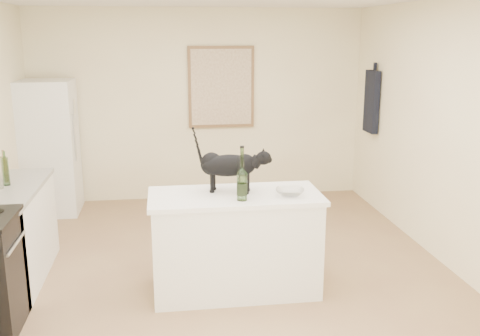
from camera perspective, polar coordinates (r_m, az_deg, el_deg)
name	(u,v)px	position (r m, az deg, el deg)	size (l,w,h in m)	color
floor	(222,280)	(5.23, -1.90, -11.67)	(5.50, 5.50, 0.00)	#9C7C53
wall_back	(199,106)	(7.52, -4.27, 6.54)	(4.50, 4.50, 0.00)	#FFF7C5
wall_front	(295,280)	(2.22, 5.75, -11.60)	(4.50, 4.50, 0.00)	#FFF7C5
wall_right	(459,138)	(5.52, 21.93, 2.92)	(5.50, 5.50, 0.00)	#FFF7C5
island_base	(235,245)	(4.88, -0.50, -8.05)	(1.44, 0.67, 0.86)	white
island_top	(235,196)	(4.73, -0.51, -2.99)	(1.50, 0.70, 0.04)	white
left_cabinets	(9,236)	(5.51, -23.05, -6.61)	(0.60, 1.40, 0.86)	white
left_countertop	(4,190)	(5.38, -23.50, -2.10)	(0.62, 1.44, 0.04)	gray
fridge	(49,148)	(7.33, -19.40, 2.03)	(0.68, 0.68, 1.70)	white
artwork_frame	(221,87)	(7.49, -1.98, 8.47)	(0.90, 0.03, 1.10)	brown
artwork_canvas	(221,87)	(7.47, -1.96, 8.45)	(0.82, 0.00, 1.02)	beige
hanging_garment	(372,102)	(7.31, 13.63, 6.77)	(0.08, 0.34, 0.80)	black
black_cat	(229,168)	(4.74, -1.19, -0.03)	(0.61, 0.18, 0.43)	black
wine_bottle	(242,177)	(4.50, 0.21, -0.90)	(0.09, 0.09, 0.41)	#2D5A24
glass_bowl	(290,192)	(4.70, 5.24, -2.55)	(0.24, 0.24, 0.06)	silver
fridge_paper	(74,107)	(7.22, -16.96, 6.18)	(0.01, 0.15, 0.19)	silver
counter_bottle_cluster	(0,174)	(5.35, -23.86, -0.56)	(0.12, 0.45, 0.28)	#A0ADA2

